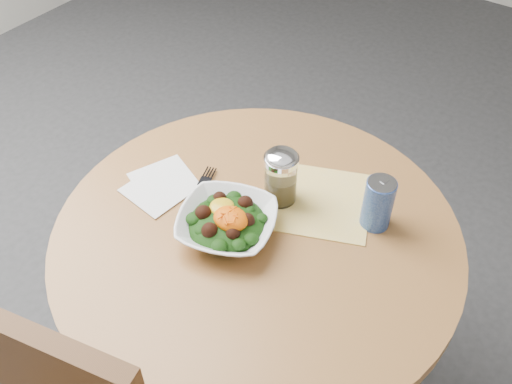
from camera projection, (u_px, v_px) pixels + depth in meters
table at (257, 285)px, 1.39m from camera, size 0.90×0.90×0.75m
cloth_napkin at (316, 200)px, 1.31m from camera, size 0.32×0.31×0.00m
paper_napkins at (161, 185)px, 1.35m from camera, size 0.18×0.20×0.00m
salad_bowl at (227, 223)px, 1.23m from camera, size 0.27×0.27×0.08m
fork at (197, 195)px, 1.32m from camera, size 0.08×0.21×0.00m
spice_shaker at (281, 177)px, 1.27m from camera, size 0.08×0.08×0.14m
beverage_can at (378, 203)px, 1.22m from camera, size 0.07×0.07×0.13m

